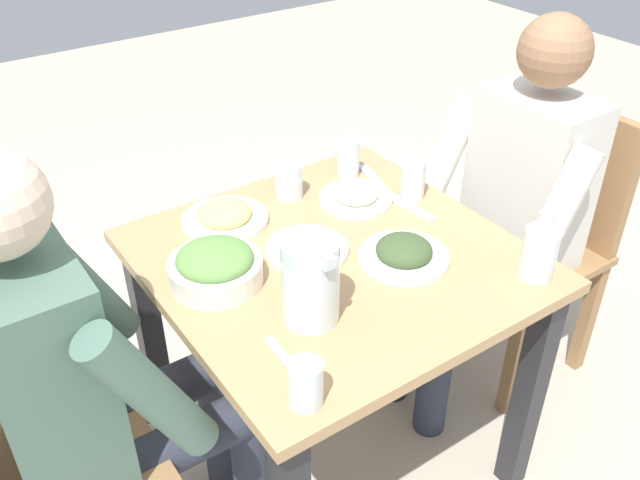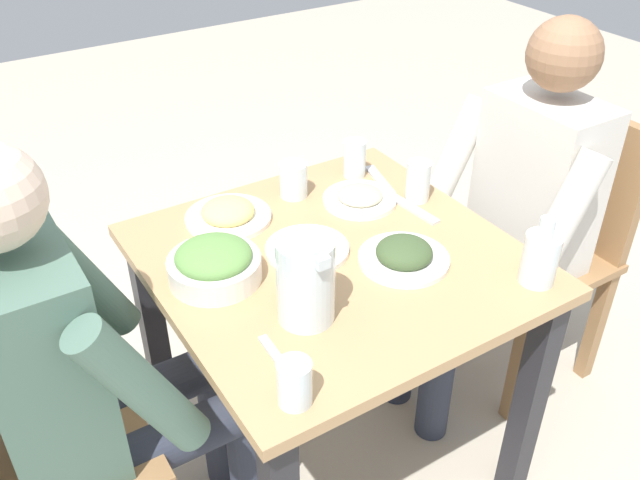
{
  "view_description": "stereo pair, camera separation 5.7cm",
  "coord_description": "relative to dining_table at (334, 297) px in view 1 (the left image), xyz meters",
  "views": [
    {
      "loc": [
        -1.07,
        0.78,
        1.64
      ],
      "look_at": [
        0.01,
        0.03,
        0.75
      ],
      "focal_mm": 38.48,
      "sensor_mm": 36.0,
      "label": 1
    },
    {
      "loc": [
        -1.1,
        0.73,
        1.64
      ],
      "look_at": [
        0.01,
        0.03,
        0.75
      ],
      "focal_mm": 38.48,
      "sensor_mm": 36.0,
      "label": 2
    }
  ],
  "objects": [
    {
      "name": "ground_plane",
      "position": [
        0.0,
        0.0,
        -0.58
      ],
      "size": [
        8.0,
        8.0,
        0.0
      ],
      "primitive_type": "plane",
      "color": "#B7AD99"
    },
    {
      "name": "dining_table",
      "position": [
        0.0,
        0.0,
        0.0
      ],
      "size": [
        0.83,
        0.83,
        0.7
      ],
      "color": "tan",
      "rests_on": "ground_plane"
    },
    {
      "name": "chair_near",
      "position": [
        -0.01,
        -0.79,
        -0.09
      ],
      "size": [
        0.4,
        0.4,
        0.87
      ],
      "color": "#997047",
      "rests_on": "ground_plane"
    },
    {
      "name": "chair_far",
      "position": [
        0.01,
        0.79,
        -0.09
      ],
      "size": [
        0.4,
        0.4,
        0.87
      ],
      "color": "#997047",
      "rests_on": "ground_plane"
    },
    {
      "name": "diner_near",
      "position": [
        -0.01,
        -0.59,
        0.06
      ],
      "size": [
        0.48,
        0.53,
        1.16
      ],
      "color": "silver",
      "rests_on": "ground_plane"
    },
    {
      "name": "diner_far",
      "position": [
        0.01,
        0.59,
        0.06
      ],
      "size": [
        0.48,
        0.53,
        1.16
      ],
      "color": "#4C6B5B",
      "rests_on": "ground_plane"
    },
    {
      "name": "water_pitcher",
      "position": [
        -0.15,
        0.17,
        0.22
      ],
      "size": [
        0.16,
        0.12,
        0.19
      ],
      "color": "silver",
      "rests_on": "dining_table"
    },
    {
      "name": "salad_bowl",
      "position": [
        0.07,
        0.28,
        0.17
      ],
      "size": [
        0.21,
        0.21,
        0.09
      ],
      "color": "white",
      "rests_on": "dining_table"
    },
    {
      "name": "plate_beans",
      "position": [
        0.17,
        -0.19,
        0.14
      ],
      "size": [
        0.2,
        0.2,
        0.04
      ],
      "color": "white",
      "rests_on": "dining_table"
    },
    {
      "name": "plate_fries",
      "position": [
        0.28,
        0.14,
        0.15
      ],
      "size": [
        0.22,
        0.22,
        0.05
      ],
      "color": "white",
      "rests_on": "dining_table"
    },
    {
      "name": "plate_dolmas",
      "position": [
        -0.11,
        -0.12,
        0.15
      ],
      "size": [
        0.21,
        0.21,
        0.06
      ],
      "color": "white",
      "rests_on": "dining_table"
    },
    {
      "name": "plate_rice_curry",
      "position": [
        0.05,
        0.05,
        0.14
      ],
      "size": [
        0.2,
        0.2,
        0.04
      ],
      "color": "white",
      "rests_on": "dining_table"
    },
    {
      "name": "water_glass_by_pitcher",
      "position": [
        0.29,
        -0.06,
        0.18
      ],
      "size": [
        0.07,
        0.07,
        0.1
      ],
      "primitive_type": "cylinder",
      "color": "silver",
      "rests_on": "dining_table"
    },
    {
      "name": "water_glass_far_right",
      "position": [
        -0.35,
        0.31,
        0.17
      ],
      "size": [
        0.06,
        0.06,
        0.09
      ],
      "primitive_type": "cylinder",
      "color": "silver",
      "rests_on": "dining_table"
    },
    {
      "name": "water_glass_near_right",
      "position": [
        0.3,
        -0.26,
        0.18
      ],
      "size": [
        0.06,
        0.06,
        0.11
      ],
      "primitive_type": "cylinder",
      "color": "silver",
      "rests_on": "dining_table"
    },
    {
      "name": "water_glass_center",
      "position": [
        0.1,
        -0.33,
        0.18
      ],
      "size": [
        0.06,
        0.06,
        0.11
      ],
      "primitive_type": "cylinder",
      "color": "silver",
      "rests_on": "dining_table"
    },
    {
      "name": "oil_carafe",
      "position": [
        -0.32,
        -0.33,
        0.18
      ],
      "size": [
        0.08,
        0.08,
        0.16
      ],
      "color": "silver",
      "rests_on": "dining_table"
    },
    {
      "name": "fork_near",
      "position": [
        0.23,
        -0.3,
        0.13
      ],
      "size": [
        0.17,
        0.07,
        0.01
      ],
      "primitive_type": "cube",
      "rotation": [
        0.0,
        0.0,
        -0.25
      ],
      "color": "silver",
      "rests_on": "dining_table"
    },
    {
      "name": "knife_near",
      "position": [
        -0.26,
        0.29,
        0.13
      ],
      "size": [
        0.19,
        0.03,
        0.01
      ],
      "primitive_type": "cube",
      "rotation": [
        0.0,
        0.0,
        -0.04
      ],
      "color": "silver",
      "rests_on": "dining_table"
    },
    {
      "name": "fork_far",
      "position": [
        0.06,
        -0.29,
        0.13
      ],
      "size": [
        0.17,
        0.04,
        0.01
      ],
      "primitive_type": "cube",
      "rotation": [
        0.0,
        0.0,
        0.09
      ],
      "color": "silver",
      "rests_on": "dining_table"
    },
    {
      "name": "knife_far",
      "position": [
        0.11,
        0.32,
        0.13
      ],
      "size": [
        0.19,
        0.03,
        0.01
      ],
      "primitive_type": "cube",
      "rotation": [
        0.0,
        0.0,
        0.07
      ],
      "color": "silver",
      "rests_on": "dining_table"
    }
  ]
}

